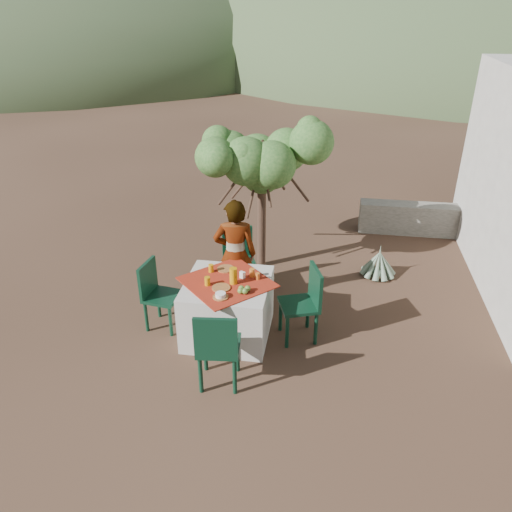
{
  "coord_description": "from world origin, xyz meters",
  "views": [
    {
      "loc": [
        1.76,
        -5.18,
        3.83
      ],
      "look_at": [
        0.88,
        0.29,
        0.93
      ],
      "focal_mm": 35.0,
      "sensor_mm": 36.0,
      "label": 1
    }
  ],
  "objects_px": {
    "chair_far": "(239,257)",
    "person": "(235,255)",
    "table": "(228,308)",
    "chair_left": "(157,292)",
    "shrub_tree": "(267,166)",
    "juice_pitcher": "(233,276)",
    "chair_right": "(305,300)",
    "chair_near": "(218,346)",
    "agave": "(379,264)"
  },
  "relations": [
    {
      "from": "chair_far",
      "to": "chair_near",
      "type": "distance_m",
      "value": 2.08
    },
    {
      "from": "chair_right",
      "to": "juice_pitcher",
      "type": "relative_size",
      "value": 4.73
    },
    {
      "from": "chair_far",
      "to": "person",
      "type": "bearing_deg",
      "value": -105.16
    },
    {
      "from": "chair_far",
      "to": "person",
      "type": "relative_size",
      "value": 0.6
    },
    {
      "from": "table",
      "to": "chair_far",
      "type": "height_order",
      "value": "chair_far"
    },
    {
      "from": "chair_left",
      "to": "shrub_tree",
      "type": "distance_m",
      "value": 2.46
    },
    {
      "from": "person",
      "to": "shrub_tree",
      "type": "xyz_separation_m",
      "value": [
        0.24,
        1.25,
        0.85
      ]
    },
    {
      "from": "agave",
      "to": "juice_pitcher",
      "type": "relative_size",
      "value": 2.84
    },
    {
      "from": "chair_near",
      "to": "shrub_tree",
      "type": "xyz_separation_m",
      "value": [
        0.11,
        2.89,
        1.08
      ]
    },
    {
      "from": "table",
      "to": "chair_far",
      "type": "xyz_separation_m",
      "value": [
        -0.07,
        1.1,
        0.14
      ]
    },
    {
      "from": "chair_far",
      "to": "chair_left",
      "type": "height_order",
      "value": "chair_far"
    },
    {
      "from": "table",
      "to": "person",
      "type": "bearing_deg",
      "value": 92.67
    },
    {
      "from": "shrub_tree",
      "to": "juice_pitcher",
      "type": "xyz_separation_m",
      "value": [
        -0.12,
        -1.94,
        -0.76
      ]
    },
    {
      "from": "chair_near",
      "to": "agave",
      "type": "xyz_separation_m",
      "value": [
        1.86,
        2.8,
        -0.35
      ]
    },
    {
      "from": "chair_left",
      "to": "chair_right",
      "type": "xyz_separation_m",
      "value": [
        1.87,
        0.05,
        0.03
      ]
    },
    {
      "from": "table",
      "to": "chair_near",
      "type": "relative_size",
      "value": 1.33
    },
    {
      "from": "person",
      "to": "agave",
      "type": "xyz_separation_m",
      "value": [
        1.99,
        1.16,
        -0.58
      ]
    },
    {
      "from": "table",
      "to": "chair_left",
      "type": "xyz_separation_m",
      "value": [
        -0.92,
        0.04,
        0.12
      ]
    },
    {
      "from": "chair_near",
      "to": "shrub_tree",
      "type": "relative_size",
      "value": 0.48
    },
    {
      "from": "chair_far",
      "to": "person",
      "type": "xyz_separation_m",
      "value": [
        0.04,
        -0.44,
        0.26
      ]
    },
    {
      "from": "chair_far",
      "to": "chair_right",
      "type": "relative_size",
      "value": 0.98
    },
    {
      "from": "chair_near",
      "to": "chair_right",
      "type": "xyz_separation_m",
      "value": [
        0.85,
        1.06,
        -0.01
      ]
    },
    {
      "from": "chair_near",
      "to": "shrub_tree",
      "type": "distance_m",
      "value": 3.09
    },
    {
      "from": "chair_right",
      "to": "person",
      "type": "relative_size",
      "value": 0.62
    },
    {
      "from": "table",
      "to": "agave",
      "type": "xyz_separation_m",
      "value": [
        1.96,
        1.83,
        -0.19
      ]
    },
    {
      "from": "chair_far",
      "to": "chair_near",
      "type": "xyz_separation_m",
      "value": [
        0.17,
        -2.08,
        0.02
      ]
    },
    {
      "from": "person",
      "to": "juice_pitcher",
      "type": "distance_m",
      "value": 0.71
    },
    {
      "from": "juice_pitcher",
      "to": "chair_near",
      "type": "bearing_deg",
      "value": -89.12
    },
    {
      "from": "table",
      "to": "chair_far",
      "type": "distance_m",
      "value": 1.12
    },
    {
      "from": "chair_right",
      "to": "person",
      "type": "distance_m",
      "value": 1.17
    },
    {
      "from": "chair_right",
      "to": "agave",
      "type": "bearing_deg",
      "value": 130.38
    },
    {
      "from": "person",
      "to": "chair_right",
      "type": "bearing_deg",
      "value": 139.46
    },
    {
      "from": "agave",
      "to": "person",
      "type": "bearing_deg",
      "value": -149.81
    },
    {
      "from": "chair_near",
      "to": "person",
      "type": "distance_m",
      "value": 1.66
    },
    {
      "from": "table",
      "to": "chair_right",
      "type": "height_order",
      "value": "chair_right"
    },
    {
      "from": "person",
      "to": "shrub_tree",
      "type": "relative_size",
      "value": 0.76
    },
    {
      "from": "chair_near",
      "to": "chair_right",
      "type": "bearing_deg",
      "value": -134.87
    },
    {
      "from": "person",
      "to": "juice_pitcher",
      "type": "bearing_deg",
      "value": 89.6
    },
    {
      "from": "chair_far",
      "to": "juice_pitcher",
      "type": "bearing_deg",
      "value": -102.38
    },
    {
      "from": "table",
      "to": "shrub_tree",
      "type": "distance_m",
      "value": 2.3
    },
    {
      "from": "juice_pitcher",
      "to": "chair_left",
      "type": "bearing_deg",
      "value": 176.4
    },
    {
      "from": "person",
      "to": "juice_pitcher",
      "type": "xyz_separation_m",
      "value": [
        0.12,
        -0.69,
        0.08
      ]
    },
    {
      "from": "table",
      "to": "juice_pitcher",
      "type": "bearing_deg",
      "value": -15.24
    },
    {
      "from": "chair_near",
      "to": "chair_right",
      "type": "height_order",
      "value": "chair_near"
    },
    {
      "from": "table",
      "to": "chair_left",
      "type": "bearing_deg",
      "value": 177.5
    },
    {
      "from": "chair_right",
      "to": "shrub_tree",
      "type": "bearing_deg",
      "value": -177.4
    },
    {
      "from": "chair_far",
      "to": "shrub_tree",
      "type": "xyz_separation_m",
      "value": [
        0.28,
        0.81,
        1.1
      ]
    },
    {
      "from": "shrub_tree",
      "to": "juice_pitcher",
      "type": "relative_size",
      "value": 10.12
    },
    {
      "from": "shrub_tree",
      "to": "chair_right",
      "type": "bearing_deg",
      "value": -67.96
    },
    {
      "from": "agave",
      "to": "chair_right",
      "type": "bearing_deg",
      "value": -120.17
    }
  ]
}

